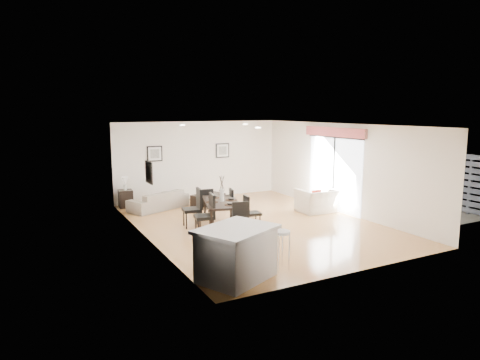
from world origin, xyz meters
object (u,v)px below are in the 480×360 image
dining_table (222,204)px  dining_chair_wfar (195,205)px  sofa (159,200)px  dining_chair_wnear (208,212)px  dining_chair_enear (250,210)px  coffee_table (208,200)px  kitchen_island (236,253)px  dining_chair_efar (235,203)px  bar_stool (281,236)px  dining_chair_head (241,218)px  dining_chair_foot (206,202)px  armchair (317,201)px  side_table (126,199)px

dining_table → dining_chair_wfar: size_ratio=1.82×
sofa → dining_chair_wnear: dining_chair_wnear is taller
dining_chair_enear → coffee_table: dining_chair_enear is taller
kitchen_island → dining_chair_wfar: bearing=54.9°
dining_table → dining_chair_efar: 0.77m
kitchen_island → dining_chair_wnear: bearing=51.9°
sofa → bar_stool: bar_stool is taller
dining_chair_enear → dining_chair_head: size_ratio=1.00×
coffee_table → dining_chair_wfar: bearing=-142.2°
sofa → dining_chair_head: bearing=78.8°
dining_chair_wfar → bar_stool: size_ratio=1.32×
dining_chair_head → dining_chair_foot: (-0.02, 2.14, -0.00)m
sofa → dining_table: 3.00m
sofa → kitchen_island: size_ratio=1.14×
dining_chair_efar → sofa: bearing=46.2°
armchair → kitchen_island: (-4.57, -3.53, 0.14)m
dining_chair_wnear → coffee_table: size_ratio=1.03×
armchair → kitchen_island: bearing=39.5°
dining_chair_wnear → dining_chair_enear: 1.21m
armchair → side_table: size_ratio=1.95×
dining_table → bar_stool: 3.31m
dining_chair_head → dining_chair_foot: 2.14m
dining_chair_wnear → dining_chair_wfar: (0.00, 0.86, -0.00)m
dining_chair_enear → dining_chair_foot: size_ratio=1.01×
kitchen_island → dining_chair_enear: bearing=32.0°
dining_table → dining_chair_wfar: 0.73m
dining_chair_efar → coffee_table: bearing=13.1°
armchair → dining_table: (-3.31, -0.24, 0.29)m
sofa → coffee_table: sofa is taller
armchair → coffee_table: bearing=-38.6°
dining_chair_wfar → coffee_table: (1.27, 2.07, -0.38)m
dining_chair_wfar → armchair: bearing=96.6°
kitchen_island → dining_chair_foot: bearing=49.0°
dining_table → side_table: size_ratio=3.35×
dining_chair_wfar → kitchen_island: 3.77m
sofa → dining_chair_foot: size_ratio=2.23×
dining_chair_wnear → dining_chair_enear: dining_chair_wnear is taller
dining_table → kitchen_island: 3.53m
dining_chair_enear → dining_chair_head: same height
sofa → dining_chair_head: size_ratio=2.22×
dining_chair_wnear → coffee_table: (1.27, 2.93, -0.38)m
dining_chair_foot → kitchen_island: bearing=80.6°
sofa → armchair: size_ratio=1.78×
dining_chair_efar → dining_chair_enear: bearing=-165.1°
dining_chair_wnear → dining_chair_efar: 1.51m
dining_chair_enear → dining_chair_foot: (-0.62, 1.49, -0.00)m
armchair → bar_stool: bearing=46.3°
dining_chair_wfar → side_table: (-1.12, 3.18, -0.30)m
sofa → dining_chair_enear: 3.59m
sofa → bar_stool: (0.57, -6.15, 0.39)m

